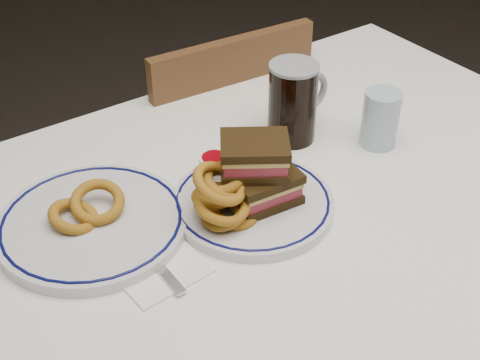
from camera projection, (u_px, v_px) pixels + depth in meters
dining_table at (276, 244)px, 1.18m from camera, size 1.27×0.87×0.75m
chair_far at (212, 165)px, 1.69m from camera, size 0.42×0.42×0.85m
main_plate at (252, 203)px, 1.09m from camera, size 0.27×0.27×0.02m
reuben_sandwich at (259, 171)px, 1.05m from camera, size 0.13×0.13×0.11m
onion_rings_main at (223, 196)px, 1.03m from camera, size 0.12×0.11×0.11m
ketchup_ramekin at (214, 163)px, 1.13m from camera, size 0.05×0.05×0.03m
beer_mug at (294, 101)px, 1.22m from camera, size 0.14×0.09×0.15m
water_glass at (380, 119)px, 1.21m from camera, size 0.07×0.07×0.11m
far_plate at (92, 224)px, 1.04m from camera, size 0.30×0.30×0.02m
onion_rings_far at (86, 209)px, 1.04m from camera, size 0.13×0.09×0.06m
napkin_fork at (156, 265)px, 0.98m from camera, size 0.13×0.17×0.01m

